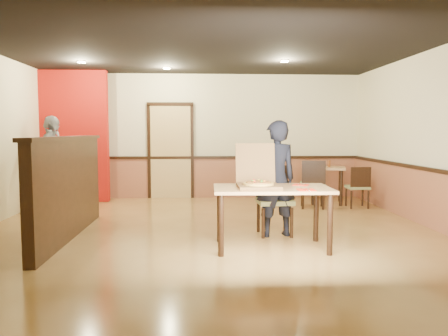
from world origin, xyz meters
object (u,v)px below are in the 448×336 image
object	(u,v)px
side_chair_right	(358,185)
passerby	(52,163)
side_chair_left	(313,182)
side_table	(327,175)
pizza_box	(258,182)
diner	(276,179)
condiment	(329,163)
main_table	(272,196)
diner_chair	(274,197)

from	to	relation	value
side_chair_right	passerby	distance (m)	6.01
side_chair_left	side_table	distance (m)	0.78
pizza_box	side_chair_right	bearing A→B (deg)	49.73
diner	passerby	world-z (taller)	passerby
pizza_box	condiment	bearing A→B (deg)	60.07
side_chair_left	pizza_box	size ratio (longest dim) A/B	1.52
main_table	diner	size ratio (longest dim) A/B	0.90
diner_chair	pizza_box	distance (m)	0.93
side_chair_left	passerby	distance (m)	5.09
main_table	side_table	distance (m)	3.90
side_table	diner	distance (m)	3.25
diner_chair	condiment	world-z (taller)	diner_chair
side_chair_right	pizza_box	world-z (taller)	pizza_box
diner	side_table	bearing A→B (deg)	-131.31
diner	pizza_box	world-z (taller)	diner
diner_chair	condiment	xyz separation A→B (m)	(1.63, 2.70, 0.29)
side_chair_right	passerby	world-z (taller)	passerby
condiment	main_table	bearing A→B (deg)	-116.99
passerby	condiment	distance (m)	5.60
side_chair_left	side_chair_right	xyz separation A→B (m)	(0.91, 0.01, -0.07)
main_table	side_table	bearing A→B (deg)	64.45
side_chair_right	condiment	world-z (taller)	condiment
diner	condiment	size ratio (longest dim) A/B	11.74
diner_chair	diner	distance (m)	0.33
passerby	pizza_box	distance (m)	4.73
passerby	diner	bearing A→B (deg)	-126.33
diner	diner_chair	bearing A→B (deg)	-101.63
passerby	side_chair_right	bearing A→B (deg)	-96.82
side_table	passerby	distance (m)	5.56
main_table	diner	bearing A→B (deg)	77.20
side_chair_left	passerby	world-z (taller)	passerby
pizza_box	side_chair_left	bearing A→B (deg)	62.26
side_chair_right	passerby	bearing A→B (deg)	-0.20
diner_chair	main_table	bearing A→B (deg)	-103.25
side_chair_right	passerby	xyz separation A→B (m)	(-5.98, 0.20, 0.46)
main_table	condiment	bearing A→B (deg)	64.10
side_chair_right	diner_chair	bearing A→B (deg)	47.12
side_chair_left	condiment	xyz separation A→B (m)	(0.51, 0.65, 0.32)
passerby	side_chair_left	bearing A→B (deg)	-97.26
side_chair_right	condiment	size ratio (longest dim) A/B	5.79
side_chair_left	diner_chair	bearing A→B (deg)	72.19
main_table	diner_chair	xyz separation A→B (m)	(0.16, 0.81, -0.14)
main_table	side_chair_right	world-z (taller)	side_chair_right
diner	passerby	xyz separation A→B (m)	(-3.95, 2.42, 0.07)
passerby	side_table	bearing A→B (deg)	-90.66
condiment	pizza_box	bearing A→B (deg)	-119.37
main_table	diner	distance (m)	0.69
main_table	side_chair_left	bearing A→B (deg)	66.95
side_table	passerby	world-z (taller)	passerby
diner_chair	diner	bearing A→B (deg)	-91.60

